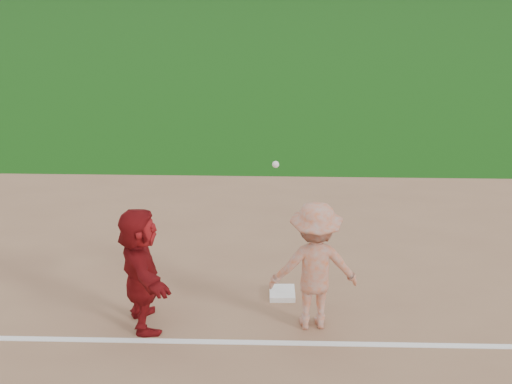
{
  "coord_description": "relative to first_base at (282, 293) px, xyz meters",
  "views": [
    {
      "loc": [
        0.25,
        -8.09,
        5.88
      ],
      "look_at": [
        0.0,
        1.5,
        1.3
      ],
      "focal_mm": 45.0,
      "sensor_mm": 36.0,
      "label": 1
    }
  ],
  "objects": [
    {
      "name": "first_base",
      "position": [
        0.0,
        0.0,
        0.0
      ],
      "size": [
        0.41,
        0.41,
        0.09
      ],
      "primitive_type": "cube",
      "rotation": [
        0.0,
        0.0,
        0.02
      ],
      "color": "white",
      "rests_on": "infield_dirt"
    },
    {
      "name": "foul_line",
      "position": [
        -0.44,
        -1.18,
        -0.04
      ],
      "size": [
        60.0,
        0.1,
        0.01
      ],
      "primitive_type": "cube",
      "color": "white",
      "rests_on": "infield_dirt"
    },
    {
      "name": "base_runner",
      "position": [
        -2.03,
        -0.78,
        0.91
      ],
      "size": [
        1.12,
        1.85,
        1.9
      ],
      "primitive_type": "imported",
      "rotation": [
        0.0,
        0.0,
        1.91
      ],
      "color": "maroon",
      "rests_on": "infield_dirt"
    },
    {
      "name": "ground",
      "position": [
        -0.44,
        -0.38,
        -0.06
      ],
      "size": [
        160.0,
        160.0,
        0.0
      ],
      "primitive_type": "plane",
      "color": "#13480E",
      "rests_on": "ground"
    },
    {
      "name": "first_base_play",
      "position": [
        0.43,
        -0.71,
        0.94
      ],
      "size": [
        1.34,
        0.85,
        2.48
      ],
      "color": "#A4A4A6",
      "rests_on": "infield_dirt"
    }
  ]
}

